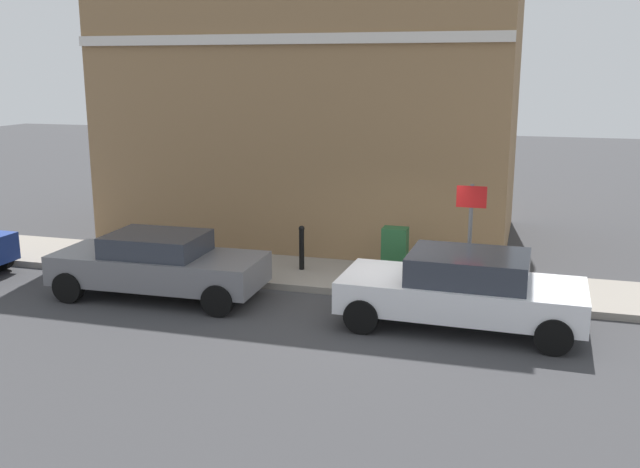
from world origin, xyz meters
TOP-DOWN VIEW (x-y plane):
  - ground at (0.00, 0.00)m, footprint 80.00×80.00m
  - sidewalk at (2.03, 6.00)m, footprint 2.35×30.00m
  - corner_building at (6.44, 3.35)m, footprint 6.58×10.70m
  - car_white at (-0.30, -1.41)m, footprint 2.06×4.47m
  - car_grey at (-0.27, 4.86)m, footprint 1.93×4.45m
  - utility_cabinet at (2.00, 0.29)m, footprint 0.46×0.61m
  - bollard_near_cabinet at (2.10, 2.48)m, footprint 0.14×0.14m
  - street_sign at (1.26, -1.38)m, footprint 0.08×0.60m

SIDE VIEW (x-z plane):
  - ground at x=0.00m, z-range 0.00..0.00m
  - sidewalk at x=2.03m, z-range 0.00..0.15m
  - utility_cabinet at x=2.00m, z-range 0.11..1.26m
  - bollard_near_cabinet at x=2.10m, z-range 0.19..1.22m
  - car_grey at x=-0.27m, z-range 0.03..1.40m
  - car_white at x=-0.30m, z-range 0.03..1.45m
  - street_sign at x=1.26m, z-range 0.51..2.81m
  - corner_building at x=6.44m, z-range 0.00..7.88m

